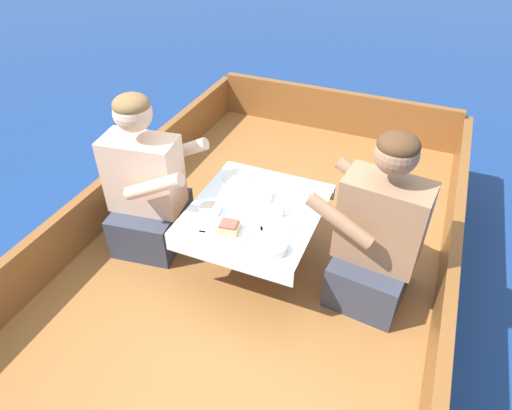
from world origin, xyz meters
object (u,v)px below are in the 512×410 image
sandwich (229,227)px  coffee_cup_port (278,210)px  person_starboard (377,238)px  person_port (147,189)px  coffee_cup_starboard (304,195)px

sandwich → coffee_cup_port: size_ratio=1.16×
person_starboard → person_port: bearing=10.3°
person_port → coffee_cup_port: (0.76, 0.06, 0.04)m
sandwich → coffee_cup_port: (0.17, 0.22, -0.00)m
coffee_cup_port → coffee_cup_starboard: coffee_cup_starboard is taller
person_starboard → sandwich: person_starboard is taller
person_port → coffee_cup_starboard: (0.85, 0.23, 0.04)m
sandwich → coffee_cup_port: sandwich is taller
person_starboard → coffee_cup_port: size_ratio=9.79×
person_port → person_starboard: 1.27m
person_port → sandwich: bearing=-23.7°
person_starboard → coffee_cup_starboard: bearing=-12.8°
coffee_cup_port → coffee_cup_starboard: bearing=64.1°
person_starboard → coffee_cup_starboard: size_ratio=8.89×
person_port → person_starboard: bearing=-4.3°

